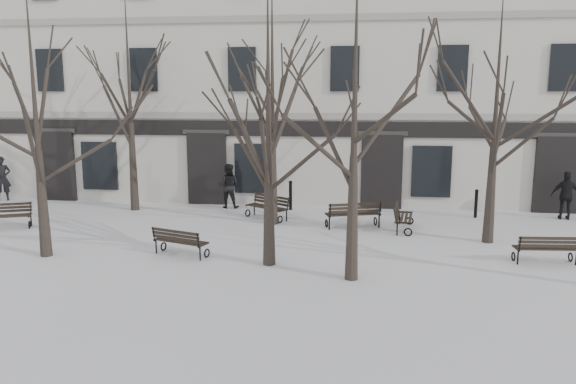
% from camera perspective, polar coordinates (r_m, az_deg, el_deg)
% --- Properties ---
extents(ground, '(100.00, 100.00, 0.00)m').
position_cam_1_polar(ground, '(14.99, -3.16, -7.50)').
color(ground, silver).
rests_on(ground, ground).
extents(building, '(40.40, 10.20, 11.40)m').
position_cam_1_polar(building, '(27.15, 1.78, 12.22)').
color(building, beige).
rests_on(building, ground).
extents(tree_0, '(4.93, 4.93, 7.04)m').
position_cam_1_polar(tree_0, '(16.64, -24.38, 8.76)').
color(tree_0, black).
rests_on(tree_0, ground).
extents(tree_1, '(4.96, 4.96, 7.09)m').
position_cam_1_polar(tree_1, '(14.41, -2.02, 9.70)').
color(tree_1, black).
rests_on(tree_1, ground).
extents(tree_2, '(5.07, 5.07, 7.25)m').
position_cam_1_polar(tree_2, '(13.30, 6.83, 10.03)').
color(tree_2, black).
rests_on(tree_2, ground).
extents(tree_4, '(5.63, 5.63, 8.04)m').
position_cam_1_polar(tree_4, '(22.23, -15.87, 11.04)').
color(tree_4, black).
rests_on(tree_4, ground).
extents(tree_5, '(5.60, 5.60, 8.00)m').
position_cam_1_polar(tree_5, '(19.05, -1.60, 11.53)').
color(tree_5, black).
rests_on(tree_5, ground).
extents(tree_6, '(4.99, 4.99, 7.13)m').
position_cam_1_polar(tree_6, '(17.73, 20.46, 9.24)').
color(tree_6, black).
rests_on(tree_6, ground).
extents(bench_0, '(1.76, 1.19, 0.85)m').
position_cam_1_polar(bench_0, '(21.11, -26.87, -2.11)').
color(bench_0, black).
rests_on(bench_0, ground).
extents(bench_1, '(1.69, 1.08, 0.81)m').
position_cam_1_polar(bench_1, '(16.00, -10.95, -4.89)').
color(bench_1, black).
rests_on(bench_1, ground).
extents(bench_2, '(1.65, 0.72, 0.81)m').
position_cam_1_polar(bench_2, '(16.53, 24.74, -5.18)').
color(bench_2, black).
rests_on(bench_2, ground).
extents(bench_3, '(1.72, 1.43, 0.85)m').
position_cam_1_polar(bench_3, '(20.29, -2.06, -1.44)').
color(bench_3, black).
rests_on(bench_3, ground).
extents(bench_4, '(1.93, 1.18, 0.92)m').
position_cam_1_polar(bench_4, '(19.01, 6.67, -2.19)').
color(bench_4, black).
rests_on(bench_4, ground).
extents(bench_5, '(0.82, 1.78, 0.87)m').
position_cam_1_polar(bench_5, '(19.03, 11.51, -2.40)').
color(bench_5, black).
rests_on(bench_5, ground).
extents(bollard_a, '(0.15, 0.15, 1.15)m').
position_cam_1_polar(bollard_a, '(21.77, 0.26, -0.23)').
color(bollard_a, black).
rests_on(bollard_a, ground).
extents(bollard_b, '(0.14, 0.14, 1.06)m').
position_cam_1_polar(bollard_b, '(21.54, 18.56, -1.01)').
color(bollard_b, black).
rests_on(bollard_b, ground).
extents(pedestrian_a, '(0.82, 0.75, 1.88)m').
position_cam_1_polar(pedestrian_a, '(26.63, -26.88, -0.77)').
color(pedestrian_a, black).
rests_on(pedestrian_a, ground).
extents(pedestrian_b, '(0.86, 0.67, 1.75)m').
position_cam_1_polar(pedestrian_b, '(22.40, -6.04, -1.59)').
color(pedestrian_b, black).
rests_on(pedestrian_b, ground).
extents(pedestrian_c, '(1.08, 0.60, 1.74)m').
position_cam_1_polar(pedestrian_c, '(22.62, 26.27, -2.49)').
color(pedestrian_c, black).
rests_on(pedestrian_c, ground).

